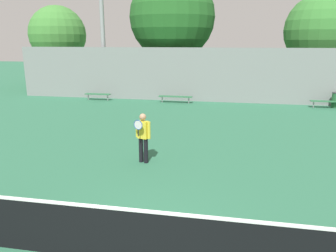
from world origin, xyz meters
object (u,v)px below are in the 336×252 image
tennis_player (143,135)px  tree_dark_dense (172,17)px  trash_bin (336,100)px  tennis_net (136,237)px  bench_courtside_far (175,97)px  tree_green_tall (321,30)px  bench_adjacent_court (328,102)px  tree_green_broad (58,35)px  light_pole_near_left (102,19)px  bench_by_gate (98,94)px

tennis_player → tree_dark_dense: tree_dark_dense is taller
trash_bin → tennis_net: bearing=-116.2°
bench_courtside_far → tree_green_tall: 11.34m
bench_courtside_far → bench_adjacent_court: size_ratio=1.10×
tree_green_broad → tree_dark_dense: size_ratio=0.79×
tennis_net → tree_green_tall: bearing=69.7°
tennis_net → bench_courtside_far: bearing=96.9°
tennis_net → light_pole_near_left: light_pole_near_left is taller
bench_courtside_far → tree_green_broad: (-10.91, 5.91, 3.88)m
tennis_net → tree_green_tall: size_ratio=1.71×
bench_adjacent_court → trash_bin: size_ratio=2.15×
bench_by_gate → tree_dark_dense: (4.32, 3.58, 5.00)m
light_pole_near_left → tennis_net: bearing=-67.2°
bench_courtside_far → bench_by_gate: 5.17m
bench_by_gate → trash_bin: bearing=1.1°
tree_green_tall → tennis_player: bearing=-119.3°
tennis_net → tennis_player: tennis_player is taller
tree_green_tall → tree_green_broad: bearing=177.4°
tennis_net → tree_green_tall: 21.95m
tennis_player → tree_green_tall: 18.01m
bench_by_gate → tree_dark_dense: 7.51m
tennis_net → tree_green_broad: bearing=121.1°
light_pole_near_left → tree_green_broad: (-5.81, 4.68, -0.91)m
light_pole_near_left → tree_green_tall: size_ratio=1.29×
bench_courtside_far → tree_dark_dense: bearing=103.4°
tennis_player → light_pole_near_left: bearing=133.2°
bench_by_gate → light_pole_near_left: light_pole_near_left is taller
bench_adjacent_court → tree_green_broad: tree_green_broad is taller
bench_by_gate → tree_dark_dense: size_ratio=0.20×
tennis_net → trash_bin: tennis_net is taller
trash_bin → tree_green_broad: 21.50m
bench_by_gate → tree_green_tall: bearing=19.0°
light_pole_near_left → tree_green_broad: size_ratio=1.36×
tennis_player → bench_adjacent_court: (8.29, 10.40, -0.52)m
bench_by_gate → tree_green_broad: tree_green_broad is taller
bench_courtside_far → tree_green_tall: bearing=28.2°
bench_courtside_far → tree_green_broad: tree_green_broad is taller
tennis_net → bench_courtside_far: size_ratio=5.63×
trash_bin → tree_dark_dense: 11.91m
tennis_net → trash_bin: bearing=63.8°
trash_bin → tree_green_tall: size_ratio=0.13×
tennis_net → bench_by_gate: (-7.02, 15.26, -0.17)m
bench_courtside_far → tree_dark_dense: (-0.85, 3.58, 4.99)m
tennis_net → trash_bin: 17.32m
tennis_player → light_pole_near_left: 13.68m
bench_by_gate → tennis_net: bearing=-65.3°
bench_courtside_far → bench_adjacent_court: bearing=-0.0°
trash_bin → tree_green_tall: bearing=91.9°
tennis_net → tree_dark_dense: (-2.69, 18.84, 4.83)m
tree_dark_dense → bench_adjacent_court: bearing=-20.0°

